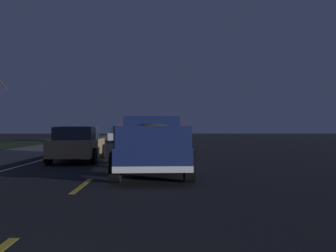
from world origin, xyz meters
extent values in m
plane|color=black|center=(27.00, 0.00, 0.00)|extent=(144.00, 144.00, 0.00)
cube|color=slate|center=(27.00, 5.70, 0.06)|extent=(108.00, 4.00, 0.12)
cube|color=yellow|center=(8.26, 0.00, 0.00)|extent=(2.40, 0.14, 0.01)
cube|color=yellow|center=(14.67, 0.00, 0.00)|extent=(2.40, 0.14, 0.01)
cube|color=yellow|center=(21.43, 0.00, 0.00)|extent=(2.40, 0.14, 0.01)
cube|color=yellow|center=(27.65, 0.00, 0.00)|extent=(2.40, 0.14, 0.01)
cube|color=yellow|center=(33.01, 0.00, 0.00)|extent=(2.40, 0.14, 0.01)
cube|color=yellow|center=(39.62, 0.00, 0.00)|extent=(2.40, 0.14, 0.01)
cube|color=yellow|center=(45.57, 0.00, 0.00)|extent=(2.40, 0.14, 0.01)
cube|color=yellow|center=(51.02, 0.00, 0.00)|extent=(2.40, 0.14, 0.01)
cube|color=yellow|center=(57.23, 0.00, 0.00)|extent=(2.40, 0.14, 0.01)
cube|color=yellow|center=(62.31, 0.00, 0.00)|extent=(2.40, 0.14, 0.01)
cube|color=yellow|center=(68.99, 0.00, 0.00)|extent=(2.40, 0.14, 0.01)
cube|color=yellow|center=(75.18, 0.00, 0.00)|extent=(2.40, 0.14, 0.01)
cube|color=silver|center=(27.00, 3.40, 0.00)|extent=(108.00, 0.14, 0.01)
cube|color=#141E4C|center=(10.51, -1.75, 0.67)|extent=(5.45, 2.13, 0.60)
cube|color=#141E4C|center=(11.70, -1.72, 1.42)|extent=(2.20, 1.89, 0.90)
cube|color=#1E2833|center=(10.65, -1.75, 1.47)|extent=(0.07, 1.44, 0.50)
cube|color=#141E4C|center=(9.41, -0.84, 1.25)|extent=(3.03, 0.15, 0.56)
cube|color=#141E4C|center=(9.45, -2.72, 1.25)|extent=(3.03, 0.15, 0.56)
cube|color=#141E4C|center=(7.85, -1.81, 1.25)|extent=(0.13, 1.88, 0.56)
cube|color=silver|center=(7.85, -1.81, 0.45)|extent=(0.17, 2.00, 0.16)
cube|color=red|center=(7.84, -1.01, 1.45)|extent=(0.06, 0.14, 0.20)
cube|color=red|center=(7.88, -2.61, 1.45)|extent=(0.06, 0.14, 0.20)
ellipsoid|color=#4C422D|center=(9.43, -1.78, 1.29)|extent=(2.63, 1.58, 0.64)
sphere|color=silver|center=(9.92, -1.40, 1.15)|extent=(0.40, 0.40, 0.40)
sphere|color=beige|center=(8.84, -2.09, 1.13)|extent=(0.34, 0.34, 0.34)
cylinder|color=black|center=(12.27, -0.71, 0.42)|extent=(0.84, 0.28, 0.84)
cylinder|color=black|center=(12.31, -2.71, 0.42)|extent=(0.84, 0.28, 0.84)
cylinder|color=black|center=(8.70, -0.79, 0.42)|extent=(0.84, 0.28, 0.84)
cylinder|color=black|center=(8.75, -2.79, 0.42)|extent=(0.84, 0.28, 0.84)
cube|color=#9E845B|center=(15.10, 1.59, 0.63)|extent=(4.44, 1.89, 0.70)
cube|color=#1E2833|center=(14.85, 1.58, 1.26)|extent=(2.50, 1.64, 0.56)
cylinder|color=black|center=(16.58, 2.52, 0.34)|extent=(0.68, 0.22, 0.68)
cylinder|color=black|center=(16.62, 0.72, 0.34)|extent=(0.68, 0.22, 0.68)
cylinder|color=black|center=(13.59, 2.45, 0.34)|extent=(0.68, 0.22, 0.68)
cylinder|color=black|center=(13.62, 0.65, 0.34)|extent=(0.68, 0.22, 0.68)
cube|color=red|center=(12.95, 1.54, 0.68)|extent=(0.11, 1.51, 0.10)
cube|color=#B2B5BA|center=(35.93, 1.90, 0.63)|extent=(4.41, 1.83, 0.70)
cube|color=#1E2833|center=(35.68, 1.90, 1.26)|extent=(2.48, 1.60, 0.56)
cylinder|color=black|center=(37.43, 2.79, 0.34)|extent=(0.68, 0.22, 0.68)
cylinder|color=black|center=(37.42, 0.99, 0.34)|extent=(0.68, 0.22, 0.68)
cylinder|color=black|center=(34.44, 2.81, 0.34)|extent=(0.68, 0.22, 0.68)
cylinder|color=black|center=(34.43, 1.01, 0.34)|extent=(0.68, 0.22, 0.68)
cube|color=red|center=(33.78, 1.91, 0.68)|extent=(0.09, 1.51, 0.10)
cylinder|color=#423323|center=(28.88, 10.87, 5.22)|extent=(0.46, 1.03, 1.15)
camera|label=1|loc=(-0.98, -1.89, 1.47)|focal=38.22mm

